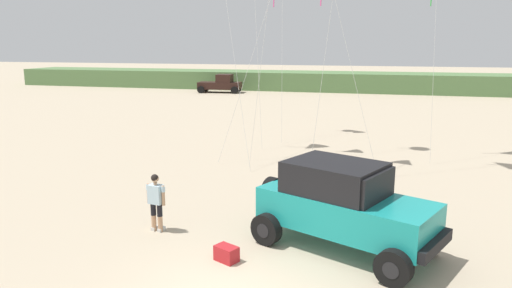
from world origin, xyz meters
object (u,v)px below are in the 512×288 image
at_px(cooler_box, 226,254).
at_px(jeep, 343,204).
at_px(person_watching, 156,199).
at_px(distant_pickup, 221,84).

bearing_deg(cooler_box, jeep, 54.75).
height_order(person_watching, cooler_box, person_watching).
bearing_deg(person_watching, jeep, 1.93).
xyz_separation_m(jeep, cooler_box, (-2.66, -1.47, -1.01)).
distance_m(jeep, distant_pickup, 40.71).
xyz_separation_m(person_watching, cooler_box, (2.50, -1.29, -0.75)).
bearing_deg(distant_pickup, cooler_box, -70.67).
bearing_deg(distant_pickup, jeep, -66.46).
bearing_deg(cooler_box, distant_pickup, 135.16).
height_order(person_watching, distant_pickup, distant_pickup).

